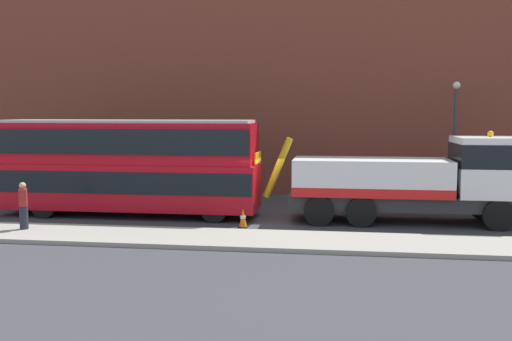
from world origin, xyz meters
The scene contains 8 objects.
ground_plane centered at (0.00, 0.00, 0.00)m, with size 120.00×120.00×0.00m, color #38383D.
near_kerb centered at (0.00, -4.20, 0.07)m, with size 60.00×2.80×0.15m, color gray.
building_facade centered at (0.00, 7.65, 8.07)m, with size 60.00×1.50×16.00m.
recovery_tow_truck centered at (5.66, 0.02, 1.76)m, with size 10.14×2.67×3.67m.
double_decker_bus centered at (-6.17, 0.02, 2.23)m, with size 11.06×2.59×4.06m.
pedestrian_onlooker centered at (-8.69, -3.95, 0.99)m, with size 0.40×0.47×1.71m.
traffic_cone_near_bus centered at (-0.97, -1.85, 0.34)m, with size 0.36×0.36×0.72m.
street_lamp centered at (8.14, 5.45, 3.47)m, with size 0.36×0.36×5.83m.
Camera 1 is at (2.50, -22.89, 4.36)m, focal length 39.89 mm.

